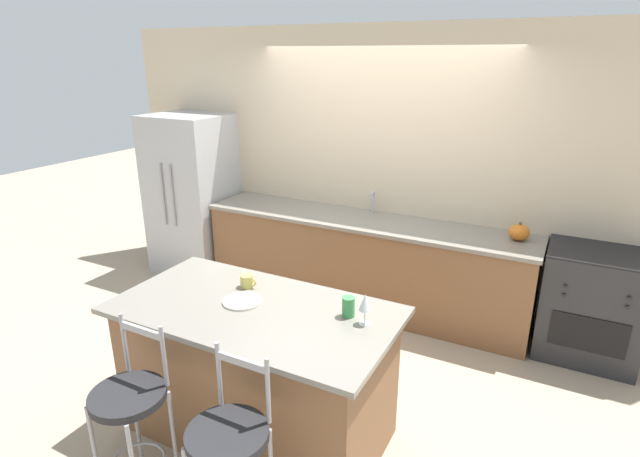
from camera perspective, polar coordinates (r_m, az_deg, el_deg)
name	(u,v)px	position (r m, az deg, el deg)	size (l,w,h in m)	color
ground_plane	(346,319)	(4.91, 3.00, -10.33)	(18.00, 18.00, 0.00)	tan
wall_back	(379,168)	(5.05, 6.70, 6.90)	(6.00, 0.07, 2.70)	beige
back_counter	(363,262)	(5.02, 4.94, -3.80)	(3.26, 0.70, 0.91)	brown
sink_faucet	(373,200)	(5.00, 6.03, 3.29)	(0.02, 0.13, 0.22)	#ADAFB5
kitchen_island	(257,371)	(3.41, -7.25, -15.82)	(1.79, 0.95, 0.93)	brown
refrigerator	(193,195)	(5.90, -14.30, 3.76)	(0.85, 0.78, 1.81)	#ADAFB5
oven_range	(591,305)	(4.73, 28.55, -7.65)	(0.77, 0.62, 0.94)	#28282B
bar_stool_near	(131,410)	(3.12, -20.77, -18.83)	(0.41, 0.41, 1.06)	#99999E
bar_stool_far	(229,450)	(2.75, -10.31, -23.66)	(0.41, 0.41, 1.06)	#99999E
dinner_plate	(242,301)	(3.24, -8.90, -8.17)	(0.25, 0.25, 0.02)	beige
wine_glass	(365,303)	(2.92, 5.17, -8.47)	(0.07, 0.07, 0.19)	white
coffee_mug	(247,281)	(3.42, -8.32, -5.97)	(0.12, 0.09, 0.09)	#C1B251
tumbler_cup	(348,307)	(3.03, 3.26, -8.92)	(0.08, 0.08, 0.13)	#3D934C
pumpkin_decoration	(519,232)	(4.59, 21.80, -0.41)	(0.18, 0.18, 0.16)	orange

